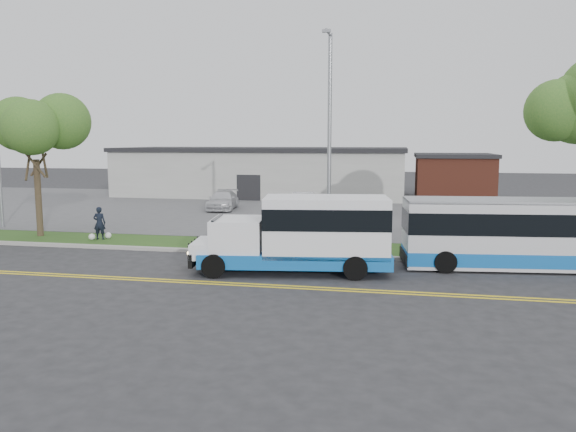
% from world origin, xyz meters
% --- Properties ---
extents(ground, '(140.00, 140.00, 0.00)m').
position_xyz_m(ground, '(0.00, 0.00, 0.00)').
color(ground, '#28282B').
rests_on(ground, ground).
extents(lane_line_north, '(70.00, 0.12, 0.01)m').
position_xyz_m(lane_line_north, '(0.00, -3.85, 0.01)').
color(lane_line_north, yellow).
rests_on(lane_line_north, ground).
extents(lane_line_south, '(70.00, 0.12, 0.01)m').
position_xyz_m(lane_line_south, '(0.00, -4.15, 0.01)').
color(lane_line_south, yellow).
rests_on(lane_line_south, ground).
extents(curb, '(80.00, 0.30, 0.15)m').
position_xyz_m(curb, '(0.00, 1.10, 0.07)').
color(curb, '#9E9B93').
rests_on(curb, ground).
extents(verge, '(80.00, 3.30, 0.10)m').
position_xyz_m(verge, '(0.00, 2.90, 0.05)').
color(verge, '#284C19').
rests_on(verge, ground).
extents(parking_lot, '(80.00, 25.00, 0.10)m').
position_xyz_m(parking_lot, '(0.00, 17.00, 0.05)').
color(parking_lot, '#4C4C4F').
rests_on(parking_lot, ground).
extents(commercial_building, '(25.40, 10.40, 4.35)m').
position_xyz_m(commercial_building, '(-6.00, 27.00, 2.18)').
color(commercial_building, '#9E9E99').
rests_on(commercial_building, ground).
extents(brick_wing, '(6.30, 7.30, 3.90)m').
position_xyz_m(brick_wing, '(10.50, 26.00, 1.96)').
color(brick_wing, brown).
rests_on(brick_wing, ground).
extents(tree_west, '(4.40, 4.40, 6.91)m').
position_xyz_m(tree_west, '(-12.00, 3.20, 5.12)').
color(tree_west, '#3C2D21').
rests_on(tree_west, verge).
extents(streetlight_near, '(0.35, 1.53, 9.50)m').
position_xyz_m(streetlight_near, '(3.00, 2.73, 5.23)').
color(streetlight_near, gray).
rests_on(streetlight_near, verge).
extents(shuttle_bus, '(7.74, 3.41, 2.87)m').
position_xyz_m(shuttle_bus, '(2.72, -1.70, 1.54)').
color(shuttle_bus, '#105CB2').
rests_on(shuttle_bus, ground).
extents(transit_bus, '(9.96, 3.29, 2.71)m').
position_xyz_m(transit_bus, '(11.19, 0.60, 1.37)').
color(transit_bus, silver).
rests_on(transit_bus, ground).
extents(pedestrian, '(0.66, 0.50, 1.63)m').
position_xyz_m(pedestrian, '(-8.41, 2.80, 0.92)').
color(pedestrian, black).
rests_on(pedestrian, verge).
extents(parked_car_a, '(2.00, 4.36, 1.39)m').
position_xyz_m(parked_car_a, '(-0.20, 14.80, 0.79)').
color(parked_car_a, silver).
rests_on(parked_car_a, parking_lot).
extents(parked_car_b, '(2.41, 4.70, 1.30)m').
position_xyz_m(parked_car_b, '(-6.19, 15.75, 0.75)').
color(parked_car_b, silver).
rests_on(parked_car_b, parking_lot).
extents(grocery_bag_left, '(0.32, 0.32, 0.32)m').
position_xyz_m(grocery_bag_left, '(-8.71, 2.55, 0.26)').
color(grocery_bag_left, white).
rests_on(grocery_bag_left, verge).
extents(grocery_bag_right, '(0.32, 0.32, 0.32)m').
position_xyz_m(grocery_bag_right, '(-8.11, 3.05, 0.26)').
color(grocery_bag_right, white).
rests_on(grocery_bag_right, verge).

